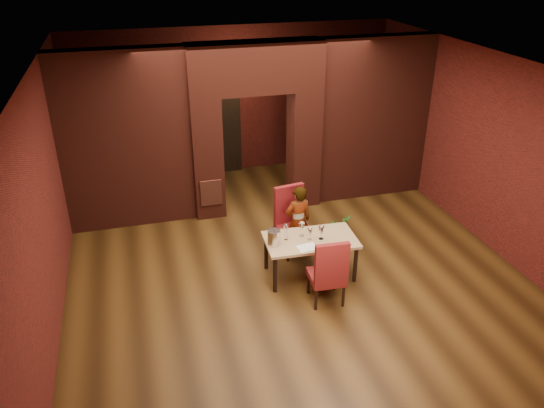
{
  "coord_description": "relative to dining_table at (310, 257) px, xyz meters",
  "views": [
    {
      "loc": [
        -2.24,
        -7.17,
        4.8
      ],
      "look_at": [
        -0.25,
        0.0,
        1.05
      ],
      "focal_mm": 35.0,
      "sensor_mm": 36.0,
      "label": 1
    }
  ],
  "objects": [
    {
      "name": "pillar_left",
      "position": [
        -1.16,
        2.55,
        0.82
      ],
      "size": [
        0.55,
        0.55,
        2.3
      ],
      "primitive_type": "cube",
      "color": "maroon",
      "rests_on": "ground"
    },
    {
      "name": "ceiling",
      "position": [
        -0.21,
        0.55,
        2.87
      ],
      "size": [
        7.0,
        8.0,
        0.04
      ],
      "primitive_type": "cube",
      "color": "silver",
      "rests_on": "ground"
    },
    {
      "name": "wine_glass_b",
      "position": [
        -0.02,
        -0.01,
        0.42
      ],
      "size": [
        0.08,
        0.08,
        0.19
      ],
      "primitive_type": null,
      "color": "white",
      "rests_on": "dining_table"
    },
    {
      "name": "dining_table",
      "position": [
        0.0,
        0.0,
        0.0
      ],
      "size": [
        1.45,
        0.87,
        0.66
      ],
      "primitive_type": "cube",
      "rotation": [
        0.0,
        0.0,
        -0.06
      ],
      "color": "tan",
      "rests_on": "ground"
    },
    {
      "name": "rear_door",
      "position": [
        -0.61,
        4.49,
        0.72
      ],
      "size": [
        0.9,
        0.08,
        2.1
      ],
      "primitive_type": "cube",
      "color": "black",
      "rests_on": "ground"
    },
    {
      "name": "chair_far",
      "position": [
        -0.03,
        0.73,
        0.25
      ],
      "size": [
        0.6,
        0.6,
        1.15
      ],
      "primitive_type": "cube",
      "rotation": [
        0.0,
        0.0,
        0.16
      ],
      "color": "maroon",
      "rests_on": "ground"
    },
    {
      "name": "wall_left",
      "position": [
        -3.71,
        0.55,
        1.27
      ],
      "size": [
        0.04,
        8.0,
        3.2
      ],
      "primitive_type": "cube",
      "color": "maroon",
      "rests_on": "ground"
    },
    {
      "name": "floor",
      "position": [
        -0.21,
        0.55,
        -0.33
      ],
      "size": [
        8.0,
        8.0,
        0.0
      ],
      "primitive_type": "plane",
      "color": "#4A2F12",
      "rests_on": "ground"
    },
    {
      "name": "lintel",
      "position": [
        -0.21,
        2.55,
        2.42
      ],
      "size": [
        2.45,
        0.55,
        0.9
      ],
      "primitive_type": "cube",
      "color": "maroon",
      "rests_on": "ground"
    },
    {
      "name": "wall_front",
      "position": [
        -0.21,
        -3.45,
        1.27
      ],
      "size": [
        7.0,
        0.04,
        3.2
      ],
      "primitive_type": "cube",
      "color": "maroon",
      "rests_on": "ground"
    },
    {
      "name": "wine_glass_c",
      "position": [
        0.15,
        -0.04,
        0.44
      ],
      "size": [
        0.09,
        0.09,
        0.22
      ],
      "primitive_type": null,
      "color": "silver",
      "rests_on": "dining_table"
    },
    {
      "name": "potted_plant",
      "position": [
        0.86,
        0.9,
        -0.11
      ],
      "size": [
        0.53,
        0.53,
        0.45
      ],
      "primitive_type": "imported",
      "rotation": [
        0.0,
        0.0,
        0.81
      ],
      "color": "#2E6724",
      "rests_on": "ground"
    },
    {
      "name": "pillar_right",
      "position": [
        0.74,
        2.55,
        0.82
      ],
      "size": [
        0.55,
        0.55,
        2.3
      ],
      "primitive_type": "cube",
      "color": "maroon",
      "rests_on": "ground"
    },
    {
      "name": "person_seated",
      "position": [
        0.01,
        0.65,
        0.3
      ],
      "size": [
        0.49,
        0.35,
        1.25
      ],
      "primitive_type": "imported",
      "rotation": [
        0.0,
        0.0,
        3.25
      ],
      "color": "white",
      "rests_on": "ground"
    },
    {
      "name": "wine_glass_a",
      "position": [
        -0.11,
        0.12,
        0.45
      ],
      "size": [
        0.09,
        0.09,
        0.23
      ],
      "primitive_type": null,
      "color": "white",
      "rests_on": "dining_table"
    },
    {
      "name": "wine_bucket",
      "position": [
        -0.59,
        -0.01,
        0.45
      ],
      "size": [
        0.19,
        0.19,
        0.24
      ],
      "primitive_type": "cylinder",
      "color": "silver",
      "rests_on": "dining_table"
    },
    {
      "name": "water_bottle",
      "position": [
        -0.38,
        0.09,
        0.47
      ],
      "size": [
        0.06,
        0.06,
        0.27
      ],
      "primitive_type": "cylinder",
      "color": "white",
      "rests_on": "dining_table"
    },
    {
      "name": "wing_wall_left",
      "position": [
        -2.58,
        2.55,
        1.27
      ],
      "size": [
        2.28,
        0.35,
        3.2
      ],
      "primitive_type": "cube",
      "color": "maroon",
      "rests_on": "ground"
    },
    {
      "name": "tasting_sheet",
      "position": [
        -0.13,
        -0.23,
        0.33
      ],
      "size": [
        0.32,
        0.25,
        0.0
      ],
      "primitive_type": "cube",
      "rotation": [
        0.0,
        0.0,
        0.14
      ],
      "color": "white",
      "rests_on": "dining_table"
    },
    {
      "name": "vent_panel",
      "position": [
        -1.16,
        2.26,
        0.22
      ],
      "size": [
        0.4,
        0.03,
        0.5
      ],
      "primitive_type": "cube",
      "color": "#A0472E",
      "rests_on": "ground"
    },
    {
      "name": "wall_right",
      "position": [
        3.29,
        0.55,
        1.27
      ],
      "size": [
        0.04,
        8.0,
        3.2
      ],
      "primitive_type": "cube",
      "color": "maroon",
      "rests_on": "ground"
    },
    {
      "name": "chair_near",
      "position": [
        0.01,
        -0.68,
        0.21
      ],
      "size": [
        0.52,
        0.52,
        1.07
      ],
      "primitive_type": "cube",
      "rotation": [
        0.0,
        0.0,
        3.08
      ],
      "color": "maroon",
      "rests_on": "ground"
    },
    {
      "name": "wing_wall_right",
      "position": [
        2.15,
        2.55,
        1.27
      ],
      "size": [
        2.28,
        0.35,
        3.2
      ],
      "primitive_type": "cube",
      "color": "maroon",
      "rests_on": "ground"
    },
    {
      "name": "rear_door_frame",
      "position": [
        -0.61,
        4.45,
        0.72
      ],
      "size": [
        1.02,
        0.04,
        2.22
      ],
      "primitive_type": "cube",
      "color": "black",
      "rests_on": "ground"
    },
    {
      "name": "wall_back",
      "position": [
        -0.21,
        4.55,
        1.27
      ],
      "size": [
        7.0,
        0.04,
        3.2
      ],
      "primitive_type": "cube",
      "color": "maroon",
      "rests_on": "ground"
    }
  ]
}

